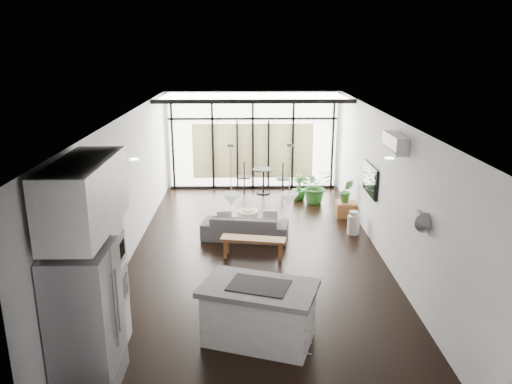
{
  "coord_description": "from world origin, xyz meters",
  "views": [
    {
      "loc": [
        -0.19,
        -9.22,
        4.09
      ],
      "look_at": [
        0.0,
        0.3,
        1.25
      ],
      "focal_mm": 35.0,
      "sensor_mm": 36.0,
      "label": 1
    }
  ],
  "objects_px": {
    "sofa": "(245,223)",
    "console_bench": "(253,248)",
    "milk_can": "(354,223)",
    "pouf": "(248,219)",
    "island": "(259,313)",
    "tv": "(370,180)",
    "fridge": "(86,320)"
  },
  "relations": [
    {
      "from": "pouf",
      "to": "milk_can",
      "type": "height_order",
      "value": "milk_can"
    },
    {
      "from": "island",
      "to": "sofa",
      "type": "xyz_separation_m",
      "value": [
        -0.2,
        3.92,
        -0.07
      ]
    },
    {
      "from": "island",
      "to": "milk_can",
      "type": "relative_size",
      "value": 2.98
    },
    {
      "from": "pouf",
      "to": "tv",
      "type": "bearing_deg",
      "value": -15.0
    },
    {
      "from": "island",
      "to": "pouf",
      "type": "relative_size",
      "value": 3.34
    },
    {
      "from": "milk_can",
      "to": "console_bench",
      "type": "bearing_deg",
      "value": -151.14
    },
    {
      "from": "pouf",
      "to": "fridge",
      "type": "bearing_deg",
      "value": -109.39
    },
    {
      "from": "island",
      "to": "fridge",
      "type": "relative_size",
      "value": 0.87
    },
    {
      "from": "island",
      "to": "fridge",
      "type": "height_order",
      "value": "fridge"
    },
    {
      "from": "fridge",
      "to": "sofa",
      "type": "bearing_deg",
      "value": 68.61
    },
    {
      "from": "milk_can",
      "to": "sofa",
      "type": "bearing_deg",
      "value": -174.86
    },
    {
      "from": "milk_can",
      "to": "tv",
      "type": "relative_size",
      "value": 0.48
    },
    {
      "from": "console_bench",
      "to": "pouf",
      "type": "xyz_separation_m",
      "value": [
        -0.09,
        1.77,
        -0.02
      ]
    },
    {
      "from": "tv",
      "to": "console_bench",
      "type": "bearing_deg",
      "value": -157.06
    },
    {
      "from": "milk_can",
      "to": "tv",
      "type": "bearing_deg",
      "value": -33.1
    },
    {
      "from": "sofa",
      "to": "console_bench",
      "type": "relative_size",
      "value": 1.45
    },
    {
      "from": "island",
      "to": "tv",
      "type": "xyz_separation_m",
      "value": [
        2.49,
        3.97,
        0.87
      ]
    },
    {
      "from": "fridge",
      "to": "sofa",
      "type": "xyz_separation_m",
      "value": [
        1.9,
        4.85,
        -0.55
      ]
    },
    {
      "from": "island",
      "to": "console_bench",
      "type": "height_order",
      "value": "island"
    },
    {
      "from": "console_bench",
      "to": "pouf",
      "type": "relative_size",
      "value": 2.71
    },
    {
      "from": "console_bench",
      "to": "milk_can",
      "type": "height_order",
      "value": "milk_can"
    },
    {
      "from": "island",
      "to": "fridge",
      "type": "xyz_separation_m",
      "value": [
        -2.1,
        -0.93,
        0.48
      ]
    },
    {
      "from": "island",
      "to": "sofa",
      "type": "height_order",
      "value": "island"
    },
    {
      "from": "fridge",
      "to": "tv",
      "type": "bearing_deg",
      "value": 46.86
    },
    {
      "from": "fridge",
      "to": "tv",
      "type": "height_order",
      "value": "fridge"
    },
    {
      "from": "milk_can",
      "to": "island",
      "type": "bearing_deg",
      "value": -118.17
    },
    {
      "from": "island",
      "to": "tv",
      "type": "relative_size",
      "value": 1.44
    },
    {
      "from": "pouf",
      "to": "milk_can",
      "type": "relative_size",
      "value": 0.89
    },
    {
      "from": "sofa",
      "to": "pouf",
      "type": "bearing_deg",
      "value": -86.84
    },
    {
      "from": "fridge",
      "to": "sofa",
      "type": "relative_size",
      "value": 0.98
    },
    {
      "from": "fridge",
      "to": "console_bench",
      "type": "distance_m",
      "value": 4.4
    },
    {
      "from": "sofa",
      "to": "console_bench",
      "type": "height_order",
      "value": "sofa"
    }
  ]
}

